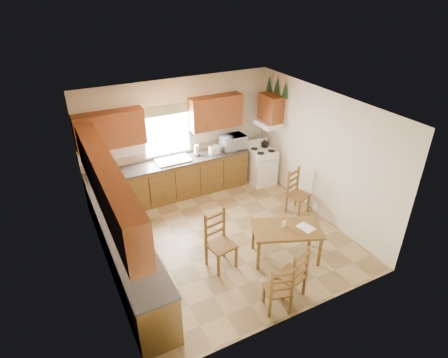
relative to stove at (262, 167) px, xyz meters
name	(u,v)px	position (x,y,z in m)	size (l,w,h in m)	color
floor	(224,237)	(-1.88, -1.59, -0.43)	(4.50, 4.50, 0.00)	#9A8253
ceiling	(224,107)	(-1.88, -1.59, 2.27)	(4.50, 4.50, 0.00)	#945D29
wall_left	(99,209)	(-4.13, -1.59, 0.92)	(4.50, 4.50, 0.00)	beige
wall_right	(320,154)	(0.37, -1.59, 0.92)	(4.50, 4.50, 0.00)	beige
wall_back	(179,137)	(-1.88, 0.66, 0.92)	(4.50, 4.50, 0.00)	beige
wall_front	(300,248)	(-1.88, -3.84, 0.92)	(4.50, 4.50, 0.00)	beige
lower_cab_back	(171,180)	(-2.25, 0.36, 0.01)	(3.75, 0.60, 0.88)	brown
lower_cab_left	(127,254)	(-3.83, -1.74, 0.01)	(0.60, 3.60, 0.88)	brown
counter_back	(170,163)	(-2.25, 0.36, 0.47)	(3.75, 0.63, 0.04)	#3F3A36
counter_left	(124,232)	(-3.83, -1.74, 0.47)	(0.63, 3.60, 0.04)	#3F3A36
backsplash	(165,153)	(-2.25, 0.65, 0.58)	(3.75, 0.01, 0.18)	#998260
upper_cab_back_left	(110,130)	(-3.43, 0.49, 1.42)	(1.41, 0.33, 0.75)	brown
upper_cab_back_right	(216,112)	(-1.02, 0.49, 1.42)	(1.25, 0.33, 0.75)	brown
upper_cab_left	(107,184)	(-3.96, -1.74, 1.42)	(0.33, 3.60, 0.75)	brown
upper_cab_stove	(271,108)	(0.20, 0.06, 1.47)	(0.33, 0.62, 0.62)	brown
range_hood	(268,124)	(0.15, 0.06, 1.09)	(0.44, 0.62, 0.12)	white
window_frame	(167,131)	(-2.18, 0.63, 1.12)	(1.13, 0.02, 1.18)	white
window_pane	(167,131)	(-2.18, 0.62, 1.12)	(1.05, 0.01, 1.10)	white
window_valance	(166,110)	(-2.18, 0.60, 1.62)	(1.19, 0.01, 0.24)	#426835
sink_basin	(173,160)	(-2.18, 0.36, 0.51)	(0.75, 0.45, 0.04)	silver
pine_decal_a	(285,90)	(0.33, -0.26, 1.95)	(0.22, 0.22, 0.36)	#174322
pine_decal_b	(277,85)	(0.33, 0.06, 1.99)	(0.22, 0.22, 0.36)	#174322
pine_decal_c	(269,83)	(0.33, 0.38, 1.95)	(0.22, 0.22, 0.36)	#174322
stove	(262,167)	(0.00, 0.00, 0.00)	(0.58, 0.60, 0.87)	white
coffeemaker	(100,168)	(-3.77, 0.37, 0.67)	(0.22, 0.26, 0.37)	white
paper_towel	(196,150)	(-1.58, 0.39, 0.62)	(0.11, 0.11, 0.26)	white
toaster	(214,150)	(-1.18, 0.29, 0.58)	(0.23, 0.14, 0.19)	white
microwave	(233,142)	(-0.64, 0.35, 0.65)	(0.55, 0.40, 0.33)	white
dining_table	(286,243)	(-1.15, -2.63, -0.11)	(1.22, 0.70, 0.65)	brown
chair_near_left	(278,286)	(-1.98, -3.57, 0.02)	(0.38, 0.36, 0.90)	brown
chair_near_right	(291,272)	(-1.63, -3.44, 0.05)	(0.40, 0.38, 0.96)	brown
chair_far_left	(221,242)	(-2.31, -2.31, 0.10)	(0.45, 0.43, 1.07)	brown
chair_far_right	(299,192)	(-0.03, -1.51, 0.06)	(0.42, 0.40, 0.99)	brown
table_paper	(306,227)	(-0.84, -2.77, 0.22)	(0.22, 0.30, 0.00)	white
table_card	(284,224)	(-1.18, -2.56, 0.28)	(0.09, 0.02, 0.12)	white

